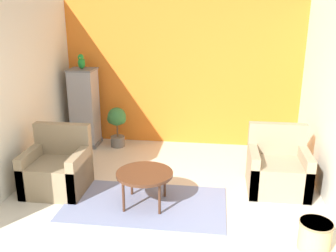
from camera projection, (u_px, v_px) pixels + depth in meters
wall_back_accent at (182, 74)px, 6.95m from camera, size 4.46×0.06×2.67m
wall_left at (18, 94)px, 5.42m from camera, size 0.06×3.78×2.67m
wall_right at (335, 104)px, 4.86m from camera, size 0.06×3.78×2.67m
area_rug at (145, 204)px, 5.03m from camera, size 2.16×1.19×0.01m
coffee_table at (145, 175)px, 4.90m from camera, size 0.75×0.75×0.47m
armchair_left at (57, 170)px, 5.35m from camera, size 0.83×0.76×0.92m
armchair_right at (278, 170)px, 5.36m from camera, size 0.83×0.76×0.92m
birdcage at (85, 108)px, 6.99m from camera, size 0.48×0.48×1.46m
parrot at (81, 62)px, 6.73m from camera, size 0.13×0.23×0.27m
potted_plant at (117, 122)px, 6.98m from camera, size 0.37×0.34×0.76m
wicker_basket at (315, 235)px, 4.05m from camera, size 0.36×0.36×0.33m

